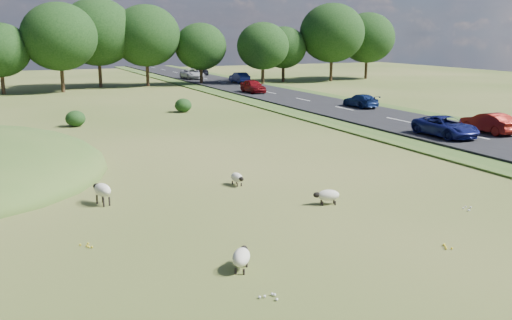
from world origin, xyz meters
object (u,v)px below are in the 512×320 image
at_px(sheep_0, 328,195).
at_px(car_7, 489,123).
at_px(car_4, 253,86).
at_px(car_5, 361,101).
at_px(sheep_2, 237,178).
at_px(sheep_3, 102,190).
at_px(car_6, 201,71).
at_px(car_1, 239,78).
at_px(sheep_1, 241,257).
at_px(car_3, 446,126).
at_px(car_0, 192,74).

xyz_separation_m(sheep_0, car_7, (18.86, 9.55, 0.55)).
xyz_separation_m(car_4, car_5, (3.80, -16.61, -0.15)).
distance_m(sheep_2, sheep_3, 6.40).
xyz_separation_m(sheep_0, sheep_2, (-2.29, 4.46, -0.03)).
distance_m(sheep_2, car_6, 70.91).
bearing_deg(car_6, car_1, 90.00).
xyz_separation_m(sheep_1, car_4, (21.01, 46.67, 0.58)).
relative_size(sheep_1, car_1, 0.27).
bearing_deg(sheep_1, car_6, 13.96).
distance_m(car_3, car_4, 32.22).
height_order(car_1, car_3, car_1).
bearing_deg(sheep_1, car_4, 7.59).
distance_m(car_1, car_6, 16.94).
distance_m(car_1, car_3, 45.73).
bearing_deg(sheep_0, car_7, -137.00).
height_order(car_0, car_5, car_0).
height_order(car_4, car_6, car_4).
height_order(sheep_0, car_4, car_4).
bearing_deg(car_0, car_5, -84.55).
height_order(car_1, car_7, car_1).
bearing_deg(sheep_0, car_3, -131.25).
bearing_deg(car_5, car_7, 90.00).
distance_m(car_0, car_1, 10.57).
bearing_deg(car_7, car_4, -83.29).
xyz_separation_m(car_0, car_7, (3.80, -55.51, -0.06)).
bearing_deg(sheep_3, car_6, -39.07).
xyz_separation_m(sheep_1, car_6, (24.81, 76.96, 0.43)).
relative_size(sheep_2, car_6, 0.25).
height_order(car_6, car_7, car_7).
distance_m(sheep_0, car_1, 58.34).
bearing_deg(car_1, car_7, 90.00).
relative_size(sheep_0, car_3, 0.24).
distance_m(car_0, car_5, 40.00).
xyz_separation_m(car_4, car_6, (3.80, 30.29, -0.15)).
height_order(car_3, car_5, car_3).
bearing_deg(car_6, car_5, 90.00).
bearing_deg(car_6, car_4, 82.85).
relative_size(sheep_0, car_7, 0.27).
bearing_deg(sheep_1, car_1, 9.37).
distance_m(sheep_1, car_5, 38.98).
bearing_deg(car_3, sheep_3, -166.40).
bearing_deg(car_0, sheep_1, -106.74).
distance_m(car_0, car_6, 8.04).
distance_m(sheep_2, car_4, 41.23).
distance_m(sheep_2, car_7, 21.77).
height_order(sheep_0, sheep_1, sheep_1).
height_order(sheep_1, car_0, car_0).
bearing_deg(car_7, car_6, -90.00).
distance_m(sheep_0, sheep_2, 5.02).
xyz_separation_m(sheep_2, car_4, (17.35, 37.39, 0.64)).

